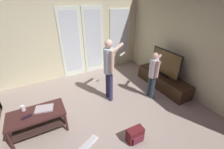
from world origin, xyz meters
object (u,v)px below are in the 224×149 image
Objects in this scene: coffee_table at (38,118)px; loose_keyboard at (88,144)px; person_adult at (109,66)px; backpack at (135,135)px; tv_stand at (162,81)px; laptop_closed at (44,109)px; tv_remote_black at (27,117)px; cup_near_edge at (23,108)px; flat_screen_tv at (166,63)px; person_child at (153,72)px.

loose_keyboard is (0.71, -0.73, -0.33)m from coffee_table.
backpack is (-0.17, -1.36, -0.80)m from person_adult.
backpack is 0.69× the size of loose_keyboard.
tv_stand reaches higher than loose_keyboard.
coffee_table is 3.29m from tv_stand.
laptop_closed reaches higher than coffee_table.
person_adult is at bearing 23.82° from laptop_closed.
person_adult reaches higher than tv_remote_black.
loose_keyboard is at bearing -45.53° from coffee_table.
backpack is 2.15m from cup_near_edge.
tv_remote_black is at bearing -177.37° from flat_screen_tv.
person_child is at bearing -18.26° from tv_remote_black.
flat_screen_tv reaches higher than cup_near_edge.
tv_remote_black is (-2.82, 0.06, -0.25)m from person_child.
tv_stand is 2.10m from backpack.
laptop_closed is (-3.13, -0.07, 0.29)m from tv_stand.
person_child reaches higher than tv_remote_black.
tv_stand is 5.24× the size of laptop_closed.
loose_keyboard is 1.40× the size of laptop_closed.
person_adult is at bearing 172.43° from tv_stand.
laptop_closed is at bearing -1.67° from tv_remote_black.
tv_stand is 15.53× the size of cup_near_edge.
flat_screen_tv is at bearing -1.16° from cup_near_edge.
tv_stand is 1.77m from person_adult.
cup_near_edge is (-1.72, 1.22, 0.39)m from backpack.
tv_remote_black is (-0.30, -0.08, -0.00)m from laptop_closed.
coffee_table is at bearing 134.47° from loose_keyboard.
person_child is 3.79× the size of laptop_closed.
tv_stand is 9.96× the size of tv_remote_black.
person_child is at bearing -2.27° from coffee_table.
person_child reaches higher than coffee_table.
laptop_closed is (-2.51, 0.14, -0.25)m from person_child.
person_adult is 14.24× the size of cup_near_edge.
coffee_table is 1.03× the size of flat_screen_tv.
coffee_table is 0.59× the size of tv_stand.
person_adult is 4.80× the size of laptop_closed.
tv_stand is 3.74× the size of loose_keyboard.
backpack is at bearing -146.80° from flat_screen_tv.
loose_keyboard is at bearing -161.95° from flat_screen_tv.
coffee_table is at bearing -42.32° from cup_near_edge.
person_adult is 9.13× the size of tv_remote_black.
backpack is at bearing -21.19° from loose_keyboard.
flat_screen_tv reaches higher than tv_stand.
tv_remote_black is at bearing -162.94° from coffee_table.
backpack is at bearing -96.92° from person_adult.
coffee_table reaches higher than tv_stand.
tv_remote_black is at bearing -78.35° from cup_near_edge.
loose_keyboard is at bearing -162.04° from tv_stand.
flat_screen_tv reaches higher than laptop_closed.
flat_screen_tv reaches higher than loose_keyboard.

